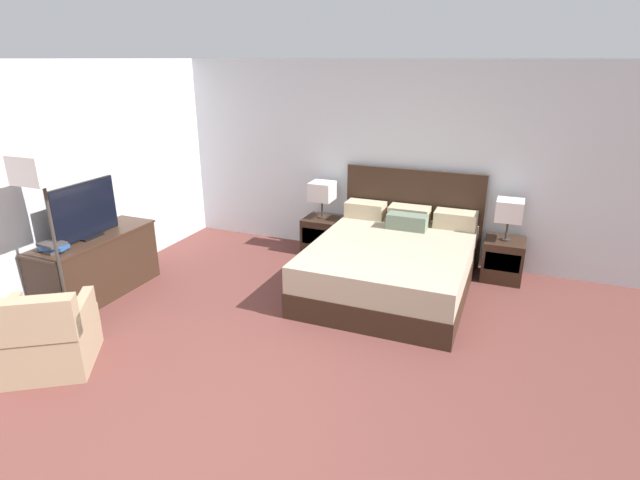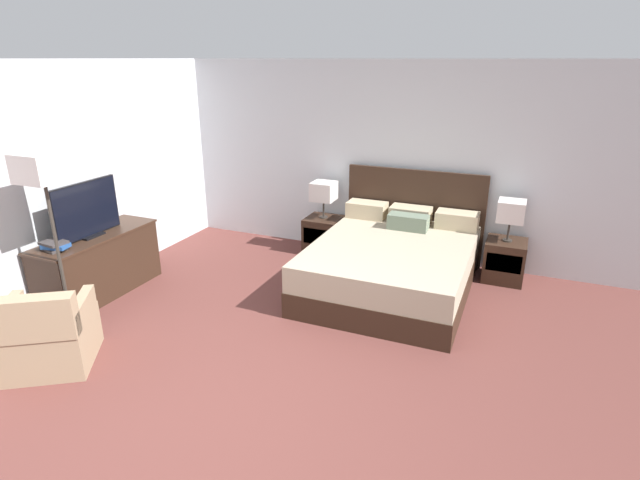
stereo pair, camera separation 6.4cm
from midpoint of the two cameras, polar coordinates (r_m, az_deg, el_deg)
name	(u,v)px [view 2 (the right image)]	position (r m, az deg, el deg)	size (l,w,h in m)	color
ground_plane	(204,437)	(3.85, -12.62, -21.12)	(11.73, 11.73, 0.00)	brown
wall_back	(374,161)	(6.61, 6.52, 9.00)	(6.55, 0.06, 2.50)	silver
wall_left	(78,179)	(6.13, -25.66, 6.29)	(0.06, 5.71, 2.50)	silver
bed	(393,263)	(5.74, 8.64, -2.61)	(1.76, 2.13, 1.20)	#332116
nightstand_left	(323,235)	(6.77, 0.67, 0.57)	(0.46, 0.46, 0.49)	#332116
nightstand_right	(504,260)	(6.33, 20.60, -2.19)	(0.46, 0.46, 0.49)	#332116
table_lamp_left	(324,192)	(6.59, 0.69, 5.56)	(0.30, 0.30, 0.49)	#332D28
table_lamp_right	(511,211)	(6.14, 21.29, 3.07)	(0.30, 0.30, 0.49)	#332D28
dresser	(99,264)	(6.04, -23.69, -2.49)	(0.51, 1.43, 0.70)	#332116
tv	(86,211)	(5.82, -24.86, 3.07)	(0.18, 0.84, 0.60)	black
book_red_cover	(54,249)	(5.64, -27.86, -0.88)	(0.24, 0.16, 0.03)	#383333
book_blue_cover	(56,246)	(5.60, -27.67, -0.61)	(0.25, 0.14, 0.04)	#234C8E
book_small_top	(54,243)	(5.61, -27.87, -0.27)	(0.24, 0.18, 0.03)	#383333
armchair_by_window	(47,336)	(4.88, -28.43, -9.67)	(0.95, 0.95, 0.76)	#9E8466
floor_lamp	(44,179)	(5.09, -28.71, 6.12)	(0.37, 0.37, 1.73)	#332D28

